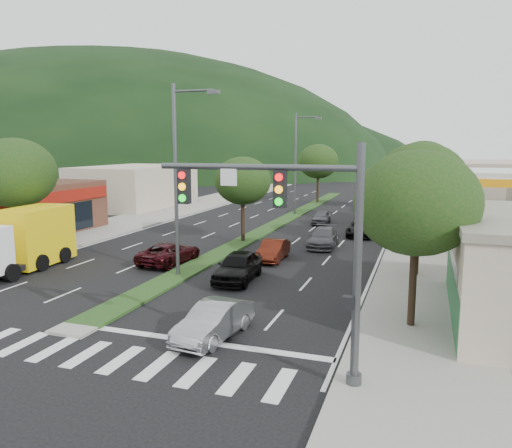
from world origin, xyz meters
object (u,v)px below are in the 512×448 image
(tree_r_b, at_px, (420,182))
(car_queue_a, at_px, (238,266))
(streetlight_near, at_px, (179,171))
(tree_l_a, at_px, (15,173))
(sedan_silver, at_px, (214,321))
(car_queue_f, at_px, (372,206))
(tree_med_far, at_px, (318,161))
(traffic_signal, at_px, (302,227))
(tree_r_c, at_px, (422,178))
(car_queue_d, at_px, (362,228))
(car_queue_e, at_px, (321,217))
(tree_r_e, at_px, (424,165))
(car_queue_b, at_px, (323,237))
(tree_r_a, at_px, (417,203))
(box_truck, at_px, (25,241))
(streetlight_mid, at_px, (297,159))
(tree_med_near, at_px, (243,181))
(tree_r_d, at_px, (423,166))
(suv_maroon, at_px, (170,253))
(car_queue_c, at_px, (273,250))
(motorhome, at_px, (381,208))

(tree_r_b, xyz_separation_m, car_queue_a, (-8.68, -3.73, -4.29))
(streetlight_near, bearing_deg, tree_l_a, 171.05)
(sedan_silver, relative_size, car_queue_f, 0.94)
(tree_r_b, xyz_separation_m, tree_med_far, (-12.00, 32.00, -0.03))
(traffic_signal, bearing_deg, tree_r_c, 82.15)
(car_queue_d, distance_m, car_queue_e, 6.50)
(tree_r_e, height_order, sedan_silver, tree_r_e)
(tree_r_c, bearing_deg, sedan_silver, -109.19)
(car_queue_a, distance_m, car_queue_b, 10.30)
(tree_r_a, xyz_separation_m, tree_r_c, (0.00, 16.00, -0.07))
(tree_r_e, relative_size, box_truck, 0.95)
(streetlight_mid, relative_size, car_queue_b, 2.22)
(tree_med_near, height_order, car_queue_d, tree_med_near)
(streetlight_mid, xyz_separation_m, sedan_silver, (5.07, -32.31, -4.94))
(tree_r_a, xyz_separation_m, tree_r_d, (0.00, 26.00, 0.36))
(traffic_signal, height_order, box_truck, traffic_signal)
(car_queue_d, bearing_deg, streetlight_near, -116.88)
(suv_maroon, distance_m, car_queue_c, 6.21)
(tree_med_far, height_order, car_queue_a, tree_med_far)
(tree_med_near, height_order, tree_l_a, tree_l_a)
(sedan_silver, height_order, car_queue_c, sedan_silver)
(car_queue_a, height_order, box_truck, box_truck)
(tree_med_near, relative_size, car_queue_e, 1.70)
(tree_med_near, relative_size, car_queue_b, 1.34)
(traffic_signal, bearing_deg, tree_l_a, 151.81)
(streetlight_near, xyz_separation_m, motorhome, (8.58, 19.90, -3.95))
(tree_med_near, relative_size, streetlight_near, 0.60)
(tree_r_d, height_order, car_queue_f, tree_r_d)
(tree_r_a, height_order, tree_med_near, tree_r_a)
(tree_l_a, bearing_deg, traffic_signal, -28.19)
(car_queue_e, bearing_deg, car_queue_b, -80.68)
(tree_med_far, bearing_deg, streetlight_mid, -88.93)
(tree_r_c, xyz_separation_m, motorhome, (-3.21, 7.90, -3.11))
(tree_med_near, bearing_deg, tree_r_b, -26.57)
(sedan_silver, xyz_separation_m, car_queue_c, (-1.57, 12.58, -0.03))
(suv_maroon, bearing_deg, streetlight_mid, -89.95)
(tree_r_a, height_order, suv_maroon, tree_r_a)
(tree_r_d, relative_size, car_queue_e, 2.02)
(car_queue_f, bearing_deg, tree_r_c, -68.59)
(tree_r_a, bearing_deg, car_queue_e, 109.01)
(tree_r_d, xyz_separation_m, streetlight_near, (-11.79, -22.00, 0.40))
(tree_r_a, relative_size, tree_med_near, 1.10)
(tree_r_a, distance_m, car_queue_f, 34.41)
(streetlight_near, height_order, car_queue_a, streetlight_near)
(suv_maroon, bearing_deg, tree_r_a, 160.13)
(car_queue_d, bearing_deg, tree_r_a, -78.14)
(tree_r_e, distance_m, car_queue_c, 28.31)
(streetlight_mid, bearing_deg, tree_r_d, -14.27)
(car_queue_c, relative_size, car_queue_d, 0.86)
(tree_med_near, distance_m, box_truck, 14.61)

